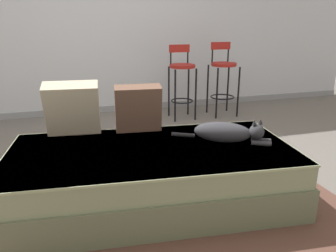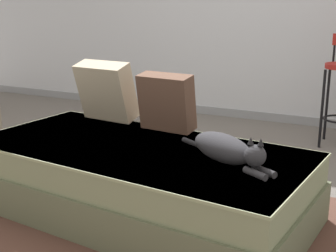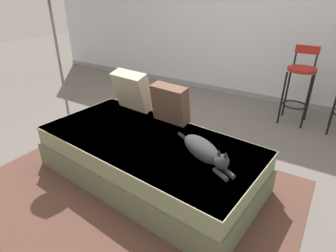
{
  "view_description": "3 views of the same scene",
  "coord_description": "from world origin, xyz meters",
  "px_view_note": "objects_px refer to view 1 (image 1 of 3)",
  "views": [
    {
      "loc": [
        -0.5,
        -2.5,
        1.28
      ],
      "look_at": [
        0.15,
        -0.3,
        0.54
      ],
      "focal_mm": 35.0,
      "sensor_mm": 36.0,
      "label": 1
    },
    {
      "loc": [
        1.33,
        -2.67,
        1.24
      ],
      "look_at": [
        0.15,
        -0.3,
        0.54
      ],
      "focal_mm": 50.0,
      "sensor_mm": 36.0,
      "label": 2
    },
    {
      "loc": [
        1.3,
        -2.15,
        1.63
      ],
      "look_at": [
        0.15,
        -0.3,
        0.54
      ],
      "focal_mm": 30.0,
      "sensor_mm": 36.0,
      "label": 3
    }
  ],
  "objects_px": {
    "bar_stool_by_doorway": "(223,74)",
    "throw_pillow_corner": "(73,108)",
    "couch": "(152,174)",
    "cat": "(227,132)",
    "throw_pillow_middle": "(138,108)",
    "bar_stool_near_window": "(182,76)"
  },
  "relations": [
    {
      "from": "bar_stool_by_doorway",
      "to": "throw_pillow_corner",
      "type": "bearing_deg",
      "value": -142.38
    },
    {
      "from": "bar_stool_near_window",
      "to": "couch",
      "type": "bearing_deg",
      "value": -114.36
    },
    {
      "from": "throw_pillow_middle",
      "to": "couch",
      "type": "bearing_deg",
      "value": -88.49
    },
    {
      "from": "cat",
      "to": "bar_stool_near_window",
      "type": "height_order",
      "value": "bar_stool_near_window"
    },
    {
      "from": "bar_stool_near_window",
      "to": "bar_stool_by_doorway",
      "type": "distance_m",
      "value": 0.6
    },
    {
      "from": "cat",
      "to": "bar_stool_near_window",
      "type": "relative_size",
      "value": 0.68
    },
    {
      "from": "couch",
      "to": "throw_pillow_corner",
      "type": "distance_m",
      "value": 0.8
    },
    {
      "from": "couch",
      "to": "cat",
      "type": "relative_size",
      "value": 3.19
    },
    {
      "from": "couch",
      "to": "throw_pillow_middle",
      "type": "height_order",
      "value": "throw_pillow_middle"
    },
    {
      "from": "couch",
      "to": "throw_pillow_middle",
      "type": "distance_m",
      "value": 0.56
    },
    {
      "from": "throw_pillow_middle",
      "to": "bar_stool_near_window",
      "type": "distance_m",
      "value": 1.86
    },
    {
      "from": "couch",
      "to": "bar_stool_near_window",
      "type": "distance_m",
      "value": 2.24
    },
    {
      "from": "couch",
      "to": "bar_stool_near_window",
      "type": "height_order",
      "value": "bar_stool_near_window"
    },
    {
      "from": "throw_pillow_corner",
      "to": "bar_stool_by_doorway",
      "type": "relative_size",
      "value": 0.43
    },
    {
      "from": "throw_pillow_middle",
      "to": "bar_stool_near_window",
      "type": "bearing_deg",
      "value": 60.21
    },
    {
      "from": "cat",
      "to": "bar_stool_by_doorway",
      "type": "bearing_deg",
      "value": 65.13
    },
    {
      "from": "couch",
      "to": "bar_stool_near_window",
      "type": "xyz_separation_m",
      "value": [
        0.91,
        2.01,
        0.37
      ]
    },
    {
      "from": "couch",
      "to": "throw_pillow_corner",
      "type": "relative_size",
      "value": 4.93
    },
    {
      "from": "throw_pillow_middle",
      "to": "cat",
      "type": "bearing_deg",
      "value": -37.55
    },
    {
      "from": "throw_pillow_middle",
      "to": "bar_stool_near_window",
      "type": "xyz_separation_m",
      "value": [
        0.92,
        1.61,
        -0.03
      ]
    },
    {
      "from": "throw_pillow_corner",
      "to": "bar_stool_near_window",
      "type": "distance_m",
      "value": 2.11
    },
    {
      "from": "bar_stool_near_window",
      "to": "bar_stool_by_doorway",
      "type": "bearing_deg",
      "value": -0.04
    }
  ]
}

